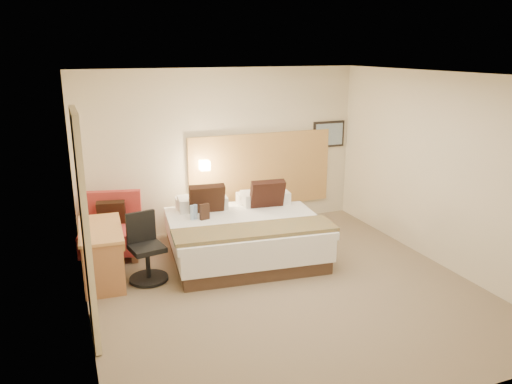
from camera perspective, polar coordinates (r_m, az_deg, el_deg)
name	(u,v)px	position (r m, az deg, el deg)	size (l,w,h in m)	color
floor	(283,288)	(6.62, 3.11, -10.88)	(4.80, 5.00, 0.02)	#7A6852
ceiling	(287,74)	(5.91, 3.52, 13.34)	(4.80, 5.00, 0.02)	silver
wall_back	(222,150)	(8.41, -3.92, 4.80)	(4.80, 0.02, 2.70)	beige
wall_front	(420,268)	(4.12, 18.26, -8.22)	(4.80, 0.02, 2.70)	beige
wall_left	(77,210)	(5.59, -19.73, -1.94)	(0.02, 5.00, 2.70)	beige
wall_right	(441,170)	(7.44, 20.40, 2.33)	(0.02, 5.00, 2.70)	beige
headboard_panel	(261,170)	(8.69, 0.61, 2.51)	(2.60, 0.04, 1.30)	#BD8949
art_frame	(329,134)	(9.16, 8.31, 6.56)	(0.62, 0.03, 0.47)	black
art_canvas	(329,134)	(9.14, 8.37, 6.54)	(0.54, 0.01, 0.39)	#768DA2
lamp_arm	(204,165)	(8.27, -6.02, 3.13)	(0.02, 0.02, 0.12)	silver
lamp_shade	(205,165)	(8.21, -5.90, 3.05)	(0.15, 0.15, 0.15)	#FEECC6
curtain	(85,229)	(5.40, -18.95, -3.97)	(0.06, 0.90, 2.42)	beige
bottle_a	(192,213)	(7.24, -7.31, -2.37)	(0.07, 0.07, 0.22)	#9CC5F1
bottle_b	(195,212)	(7.27, -6.95, -2.27)	(0.07, 0.07, 0.22)	#9BBFEF
menu_folder	(205,212)	(7.23, -5.90, -2.27)	(0.14, 0.05, 0.24)	#321E14
bed	(242,232)	(7.48, -1.58, -4.64)	(2.36, 2.32, 1.06)	#422E21
lounge_chair	(112,231)	(7.79, -16.15, -4.29)	(1.01, 0.93, 0.91)	#A57C4D
side_table	(197,237)	(7.35, -6.74, -5.18)	(0.66, 0.66, 0.61)	white
desk	(103,239)	(6.89, -17.09, -5.12)	(0.60, 1.21, 0.74)	tan
desk_chair	(146,253)	(6.82, -12.45, -6.85)	(0.60, 0.60, 0.91)	black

